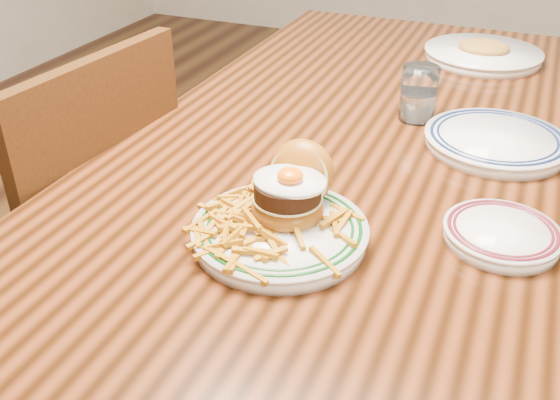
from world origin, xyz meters
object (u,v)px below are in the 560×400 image
at_px(table, 365,169).
at_px(main_plate, 284,216).
at_px(side_plate, 502,233).
at_px(chair_left, 78,243).

bearing_deg(table, main_plate, -91.81).
xyz_separation_m(main_plate, side_plate, (0.29, 0.10, -0.02)).
relative_size(chair_left, side_plate, 5.58).
xyz_separation_m(chair_left, side_plate, (0.83, -0.04, 0.27)).
relative_size(table, side_plate, 9.74).
distance_m(table, chair_left, 0.63).
relative_size(table, main_plate, 6.12).
xyz_separation_m(table, chair_left, (-0.55, -0.25, -0.17)).
bearing_deg(table, chair_left, -155.48).
height_order(main_plate, side_plate, main_plate).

